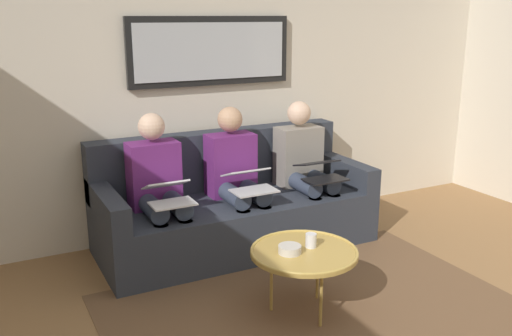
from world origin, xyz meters
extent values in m
cube|color=beige|center=(0.00, -2.60, 1.30)|extent=(6.00, 0.12, 2.60)
cube|color=brown|center=(0.00, -0.85, 0.00)|extent=(2.60, 1.80, 0.01)
cube|color=#2D333D|center=(0.00, -2.05, 0.21)|extent=(2.20, 0.90, 0.42)
cube|color=#2D333D|center=(0.00, -2.40, 0.66)|extent=(2.20, 0.20, 0.48)
cube|color=#2D333D|center=(-1.03, -2.05, 0.52)|extent=(0.14, 0.90, 0.20)
cube|color=#2D333D|center=(1.03, -2.05, 0.52)|extent=(0.14, 0.90, 0.20)
cube|color=black|center=(0.00, -2.51, 1.55)|extent=(1.41, 0.04, 0.56)
cube|color=#B2B7BC|center=(0.00, -2.48, 1.55)|extent=(1.31, 0.01, 0.46)
cylinder|color=tan|center=(0.08, -0.90, 0.41)|extent=(0.68, 0.68, 0.03)
torus|color=tan|center=(0.08, -0.90, 0.42)|extent=(0.68, 0.68, 0.02)
cylinder|color=#B28E42|center=(0.08, -0.70, 0.20)|extent=(0.02, 0.02, 0.40)
cylinder|color=#B28E42|center=(-0.10, -1.00, 0.20)|extent=(0.02, 0.02, 0.40)
cylinder|color=#B28E42|center=(0.25, -1.00, 0.20)|extent=(0.02, 0.02, 0.40)
cylinder|color=silver|center=(0.01, -0.93, 0.47)|extent=(0.07, 0.07, 0.09)
cylinder|color=beige|center=(0.17, -0.91, 0.45)|extent=(0.14, 0.14, 0.05)
cube|color=gray|center=(-0.64, -2.15, 0.67)|extent=(0.38, 0.22, 0.50)
sphere|color=beige|center=(-0.64, -2.15, 1.04)|extent=(0.20, 0.20, 0.20)
cylinder|color=#384256|center=(-0.73, -1.94, 0.49)|extent=(0.14, 0.42, 0.14)
cylinder|color=#384256|center=(-0.55, -1.94, 0.49)|extent=(0.14, 0.42, 0.14)
cylinder|color=#384256|center=(-0.73, -1.73, 0.21)|extent=(0.11, 0.11, 0.42)
cylinder|color=#384256|center=(-0.55, -1.73, 0.21)|extent=(0.11, 0.11, 0.42)
cube|color=black|center=(-0.64, -1.73, 0.57)|extent=(0.34, 0.21, 0.01)
cube|color=black|center=(-0.64, -1.86, 0.67)|extent=(0.34, 0.20, 0.06)
cube|color=#A5C6EA|center=(-0.64, -1.86, 0.68)|extent=(0.30, 0.18, 0.05)
cube|color=#66236B|center=(0.00, -2.15, 0.67)|extent=(0.38, 0.22, 0.50)
sphere|color=tan|center=(0.00, -2.15, 1.04)|extent=(0.20, 0.20, 0.20)
cylinder|color=#384256|center=(-0.09, -1.94, 0.49)|extent=(0.14, 0.42, 0.14)
cylinder|color=#384256|center=(0.09, -1.94, 0.49)|extent=(0.14, 0.42, 0.14)
cylinder|color=#384256|center=(-0.09, -1.73, 0.21)|extent=(0.11, 0.11, 0.42)
cylinder|color=#384256|center=(0.09, -1.73, 0.21)|extent=(0.11, 0.11, 0.42)
cube|color=silver|center=(0.00, -1.73, 0.57)|extent=(0.33, 0.22, 0.01)
cube|color=silver|center=(0.00, -1.88, 0.67)|extent=(0.33, 0.21, 0.09)
cube|color=#A5C6EA|center=(0.00, -1.87, 0.68)|extent=(0.30, 0.18, 0.07)
cube|color=#66236B|center=(0.64, -2.15, 0.67)|extent=(0.38, 0.22, 0.50)
sphere|color=beige|center=(0.64, -2.15, 1.04)|extent=(0.20, 0.20, 0.20)
cylinder|color=#384256|center=(0.55, -1.94, 0.49)|extent=(0.14, 0.42, 0.14)
cylinder|color=#384256|center=(0.73, -1.94, 0.49)|extent=(0.14, 0.42, 0.14)
cylinder|color=#384256|center=(0.55, -1.73, 0.21)|extent=(0.11, 0.11, 0.42)
cylinder|color=#384256|center=(0.73, -1.73, 0.21)|extent=(0.11, 0.11, 0.42)
cube|color=white|center=(0.64, -1.73, 0.57)|extent=(0.31, 0.20, 0.01)
cube|color=white|center=(0.64, -1.87, 0.67)|extent=(0.31, 0.19, 0.09)
cube|color=#A5C6EA|center=(0.64, -1.87, 0.67)|extent=(0.28, 0.17, 0.07)
camera|label=1|loc=(1.81, 1.81, 1.84)|focal=39.13mm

